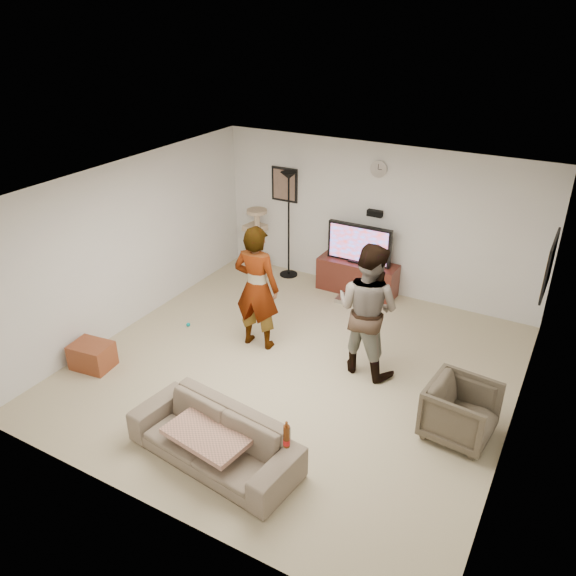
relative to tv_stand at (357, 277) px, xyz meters
The scene contains 24 objects.
floor 2.53m from the tv_stand, 86.28° to the right, with size 5.50×5.50×0.02m, color tan.
ceiling 3.36m from the tv_stand, 86.28° to the right, with size 5.50×5.50×0.02m, color silver.
wall_back 1.01m from the tv_stand, 56.38° to the left, with size 5.50×0.04×2.50m, color silver.
wall_front 5.35m from the tv_stand, 88.22° to the right, with size 5.50×0.04×2.50m, color silver.
wall_left 3.73m from the tv_stand, 135.92° to the right, with size 0.04×5.50×2.50m, color silver.
wall_right 3.96m from the tv_stand, 40.69° to the right, with size 0.04×5.50×2.50m, color silver.
wall_clock 1.84m from the tv_stand, 52.85° to the left, with size 0.26×0.26×0.04m, color white.
wall_speaker 1.13m from the tv_stand, 48.63° to the left, with size 0.25×0.10×0.10m, color black.
picture_back 2.04m from the tv_stand, behind, with size 0.42×0.03×0.52m, color brown.
picture_right 3.27m from the tv_stand, 17.37° to the right, with size 0.03×0.78×0.62m, color #D9994E.
tv_stand is the anchor object (origin of this frame).
console_box 0.47m from the tv_stand, 84.87° to the right, with size 0.40×0.30×0.07m, color #BABABA.
tv 0.60m from the tv_stand, ahead, with size 1.09×0.08×0.65m, color black.
tv_screen 0.61m from the tv_stand, 90.00° to the right, with size 1.01×0.01×0.57m, color #406BE2.
floor_lamp 1.50m from the tv_stand, behind, with size 0.32×0.32×1.89m, color black.
cat_tree 2.04m from the tv_stand, behind, with size 0.37×0.37×1.17m, color tan.
person_left 2.38m from the tv_stand, 104.98° to the right, with size 0.66×0.43×1.81m, color gray.
person_right 2.35m from the tv_stand, 64.63° to the right, with size 0.88×0.69×1.81m, color #454A94.
sofa 4.42m from the tv_stand, 87.14° to the right, with size 1.93×0.75×0.56m, color #6D5F50.
throw_blanket 4.42m from the tv_stand, 87.20° to the right, with size 0.90×0.70×0.06m, color tan.
beer_bottle 4.57m from the tv_stand, 75.91° to the right, with size 0.06×0.06×0.25m, color #58270B.
armchair 3.67m from the tv_stand, 48.84° to the right, with size 0.72×0.74×0.67m, color #484033.
side_table 4.41m from the tv_stand, 120.48° to the right, with size 0.53×0.40×0.35m, color brown.
toy_ball 2.94m from the tv_stand, 127.50° to the right, with size 0.06×0.06×0.06m, color #049699.
Camera 1 is at (3.01, -5.57, 4.42)m, focal length 35.27 mm.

